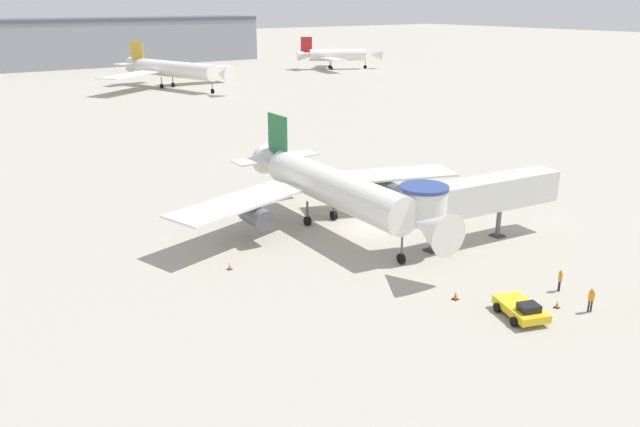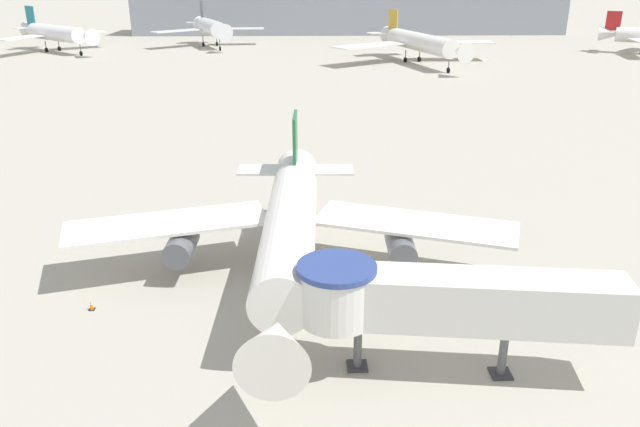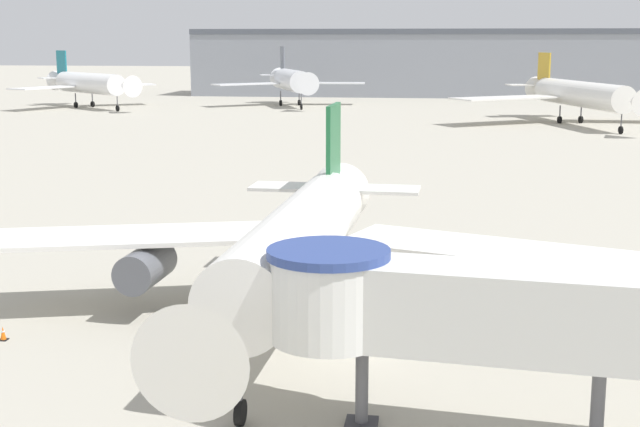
{
  "view_description": "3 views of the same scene",
  "coord_description": "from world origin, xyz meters",
  "px_view_note": "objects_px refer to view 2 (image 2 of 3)",
  "views": [
    {
      "loc": [
        -35.56,
        -43.55,
        20.56
      ],
      "look_at": [
        -6.96,
        -2.45,
        3.43
      ],
      "focal_mm": 35.0,
      "sensor_mm": 36.0,
      "label": 1
    },
    {
      "loc": [
        -1.77,
        -36.03,
        20.03
      ],
      "look_at": [
        -0.73,
        2.77,
        4.65
      ],
      "focal_mm": 35.0,
      "sensor_mm": 36.0,
      "label": 2
    },
    {
      "loc": [
        3.48,
        -36.04,
        12.77
      ],
      "look_at": [
        -1.7,
        1.1,
        5.45
      ],
      "focal_mm": 50.0,
      "sensor_mm": 36.0,
      "label": 3
    }
  ],
  "objects_px": {
    "jet_bridge": "(435,299)",
    "traffic_cone_port_wing": "(91,306)",
    "background_jet_gold_tail": "(418,42)",
    "background_jet_gray_tail": "(211,28)",
    "background_jet_teal_tail": "(55,33)",
    "main_airplane": "(290,228)"
  },
  "relations": [
    {
      "from": "traffic_cone_port_wing",
      "to": "main_airplane",
      "type": "bearing_deg",
      "value": 15.07
    },
    {
      "from": "background_jet_teal_tail",
      "to": "traffic_cone_port_wing",
      "type": "bearing_deg",
      "value": -118.45
    },
    {
      "from": "jet_bridge",
      "to": "background_jet_gold_tail",
      "type": "relative_size",
      "value": 0.44
    },
    {
      "from": "jet_bridge",
      "to": "background_jet_gray_tail",
      "type": "relative_size",
      "value": 0.57
    },
    {
      "from": "main_airplane",
      "to": "background_jet_gold_tail",
      "type": "distance_m",
      "value": 106.22
    },
    {
      "from": "jet_bridge",
      "to": "traffic_cone_port_wing",
      "type": "bearing_deg",
      "value": 167.54
    },
    {
      "from": "background_jet_gold_tail",
      "to": "main_airplane",
      "type": "bearing_deg",
      "value": -120.98
    },
    {
      "from": "background_jet_gray_tail",
      "to": "traffic_cone_port_wing",
      "type": "bearing_deg",
      "value": -106.72
    },
    {
      "from": "jet_bridge",
      "to": "background_jet_gold_tail",
      "type": "distance_m",
      "value": 114.71
    },
    {
      "from": "traffic_cone_port_wing",
      "to": "background_jet_teal_tail",
      "type": "relative_size",
      "value": 0.02
    },
    {
      "from": "jet_bridge",
      "to": "traffic_cone_port_wing",
      "type": "height_order",
      "value": "jet_bridge"
    },
    {
      "from": "background_jet_teal_tail",
      "to": "background_jet_gold_tail",
      "type": "relative_size",
      "value": 0.7
    },
    {
      "from": "jet_bridge",
      "to": "background_jet_gold_tail",
      "type": "xyz_separation_m",
      "value": [
        18.89,
        113.15,
        0.34
      ]
    },
    {
      "from": "main_airplane",
      "to": "background_jet_gray_tail",
      "type": "bearing_deg",
      "value": 101.59
    },
    {
      "from": "traffic_cone_port_wing",
      "to": "background_jet_gray_tail",
      "type": "height_order",
      "value": "background_jet_gray_tail"
    },
    {
      "from": "main_airplane",
      "to": "traffic_cone_port_wing",
      "type": "distance_m",
      "value": 13.4
    },
    {
      "from": "background_jet_gold_tail",
      "to": "traffic_cone_port_wing",
      "type": "bearing_deg",
      "value": -126.67
    },
    {
      "from": "background_jet_gray_tail",
      "to": "main_airplane",
      "type": "bearing_deg",
      "value": -101.43
    },
    {
      "from": "jet_bridge",
      "to": "background_jet_teal_tail",
      "type": "height_order",
      "value": "background_jet_teal_tail"
    },
    {
      "from": "background_jet_teal_tail",
      "to": "background_jet_gold_tail",
      "type": "bearing_deg",
      "value": -63.53
    },
    {
      "from": "jet_bridge",
      "to": "background_jet_teal_tail",
      "type": "bearing_deg",
      "value": 123.5
    },
    {
      "from": "jet_bridge",
      "to": "background_jet_gray_tail",
      "type": "height_order",
      "value": "background_jet_gray_tail"
    }
  ]
}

